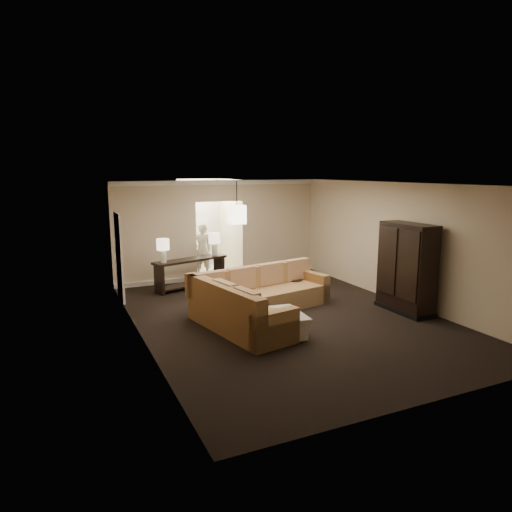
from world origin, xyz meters
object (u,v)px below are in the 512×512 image
sectional_sofa (258,300)px  console_table (191,271)px  armoire (406,270)px  coffee_table (275,324)px  person (202,248)px  drink_table (295,284)px

sectional_sofa → console_table: size_ratio=1.61×
console_table → armoire: (3.72, -3.91, 0.47)m
coffee_table → person: person is taller
console_table → drink_table: console_table is taller
armoire → person: size_ratio=1.13×
sectional_sofa → console_table: bearing=90.1°
coffee_table → armoire: 3.35m
armoire → drink_table: bearing=131.7°
drink_table → console_table: bearing=135.2°
console_table → armoire: bearing=-63.1°
sectional_sofa → armoire: size_ratio=1.72×
coffee_table → person: size_ratio=0.65×
person → sectional_sofa: bearing=85.1°
sectional_sofa → coffee_table: sectional_sofa is taller
coffee_table → armoire: (3.27, 0.14, 0.72)m
coffee_table → console_table: console_table is taller
coffee_table → drink_table: size_ratio=2.33×
coffee_table → drink_table: (1.56, 2.05, 0.13)m
drink_table → person: bearing=113.3°
sectional_sofa → console_table: (-0.59, 2.95, 0.09)m
coffee_table → drink_table: drink_table is taller
person → console_table: bearing=54.8°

